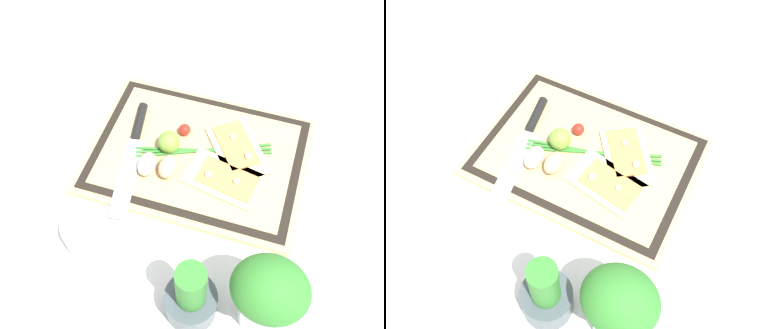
{
  "view_description": "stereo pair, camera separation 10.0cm",
  "coord_description": "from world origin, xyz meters",
  "views": [
    {
      "loc": [
        -0.16,
        0.58,
        0.87
      ],
      "look_at": [
        0.0,
        0.05,
        0.04
      ],
      "focal_mm": 42.0,
      "sensor_mm": 36.0,
      "label": 1
    },
    {
      "loc": [
        -0.26,
        0.54,
        0.87
      ],
      "look_at": [
        0.0,
        0.05,
        0.04
      ],
      "focal_mm": 42.0,
      "sensor_mm": 36.0,
      "label": 2
    }
  ],
  "objects": [
    {
      "name": "sauce_jar",
      "position": [
        0.15,
        0.28,
        0.05
      ],
      "size": [
        0.09,
        0.09,
        0.11
      ],
      "color": "silver",
      "rests_on": "ground_plane"
    },
    {
      "name": "pizza_slice_far",
      "position": [
        -0.07,
        0.05,
        0.02
      ],
      "size": [
        0.18,
        0.13,
        0.02
      ],
      "color": "#DBBC7F",
      "rests_on": "cutting_board"
    },
    {
      "name": "lime",
      "position": [
        0.07,
        0.01,
        0.05
      ],
      "size": [
        0.05,
        0.05,
        0.05
      ],
      "primitive_type": "sphere",
      "color": "#70A838",
      "rests_on": "cutting_board"
    },
    {
      "name": "ground_plane",
      "position": [
        0.0,
        0.0,
        0.0
      ],
      "size": [
        6.0,
        6.0,
        0.0
      ],
      "primitive_type": "plane",
      "color": "silver"
    },
    {
      "name": "herb_pot",
      "position": [
        -0.09,
        0.34,
        0.06
      ],
      "size": [
        0.1,
        0.1,
        0.18
      ],
      "color": "#3D474C",
      "rests_on": "ground_plane"
    },
    {
      "name": "egg_brown",
      "position": [
        0.05,
        0.07,
        0.04
      ],
      "size": [
        0.04,
        0.06,
        0.04
      ],
      "primitive_type": "ellipsoid",
      "color": "tan",
      "rests_on": "cutting_board"
    },
    {
      "name": "scallion_bunch",
      "position": [
        -0.01,
        -0.01,
        0.02
      ],
      "size": [
        0.31,
        0.13,
        0.01
      ],
      "color": "#2D7528",
      "rests_on": "cutting_board"
    },
    {
      "name": "cutting_board",
      "position": [
        0.0,
        0.0,
        0.01
      ],
      "size": [
        0.5,
        0.37,
        0.02
      ],
      "color": "tan",
      "rests_on": "ground_plane"
    },
    {
      "name": "knife",
      "position": [
        0.15,
        0.01,
        0.03
      ],
      "size": [
        0.08,
        0.31,
        0.02
      ],
      "color": "silver",
      "rests_on": "cutting_board"
    },
    {
      "name": "egg_pink",
      "position": [
        0.1,
        0.08,
        0.04
      ],
      "size": [
        0.04,
        0.06,
        0.04
      ],
      "primitive_type": "ellipsoid",
      "color": "beige",
      "rests_on": "cutting_board"
    },
    {
      "name": "pizza_slice_near",
      "position": [
        -0.09,
        -0.03,
        0.02
      ],
      "size": [
        0.18,
        0.2,
        0.02
      ],
      "color": "#DBBC7F",
      "rests_on": "cutting_board"
    },
    {
      "name": "herb_glass",
      "position": [
        -0.22,
        0.31,
        0.12
      ],
      "size": [
        0.13,
        0.12,
        0.21
      ],
      "color": "silver",
      "rests_on": "ground_plane"
    },
    {
      "name": "cherry_tomato_red",
      "position": [
        0.05,
        -0.05,
        0.03
      ],
      "size": [
        0.03,
        0.03,
        0.03
      ],
      "primitive_type": "sphere",
      "color": "red",
      "rests_on": "cutting_board"
    }
  ]
}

